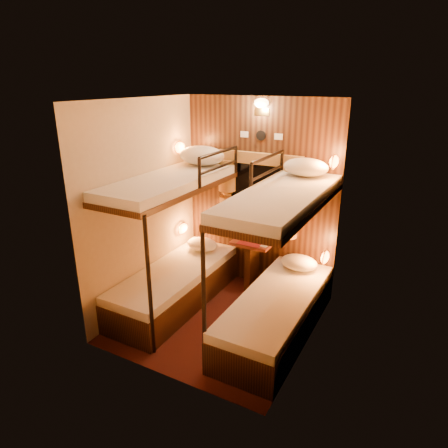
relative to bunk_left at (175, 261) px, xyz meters
The scene contains 22 objects.
floor 0.86m from the bunk_left, ahead, with size 2.10×2.10×0.00m, color #3D1110.
ceiling 1.95m from the bunk_left, ahead, with size 2.10×2.10×0.00m, color silver.
wall_back 1.34m from the bunk_left, 56.56° to the left, with size 2.40×2.40×0.00m, color #C6B293.
wall_front 1.44m from the bunk_left, 59.93° to the right, with size 2.40×2.40×0.00m, color #C6B293.
wall_left 0.74m from the bunk_left, 168.93° to the right, with size 2.40×2.40×0.00m, color #C6B293.
wall_right 1.77m from the bunk_left, ahead, with size 2.40×2.40×0.00m, color #C6B293.
back_panel 1.33m from the bunk_left, 56.16° to the left, with size 2.00×0.03×2.40m, color black.
bunk_left is the anchor object (origin of this frame).
bunk_right 1.30m from the bunk_left, ahead, with size 0.72×1.90×1.82m.
window 1.30m from the bunk_left, 55.30° to the left, with size 1.00×0.12×0.79m.
curtains 1.32m from the bunk_left, 54.32° to the left, with size 1.10×0.22×1.00m.
back_fixtures 2.03m from the bunk_left, 55.16° to the left, with size 0.54×0.09×0.48m.
reading_lamps 1.13m from the bunk_left, 44.25° to the left, with size 2.00×0.20×1.25m.
table 1.02m from the bunk_left, 50.33° to the left, with size 0.50×0.34×0.66m.
bottle_left 1.07m from the bunk_left, 50.10° to the left, with size 0.07×0.07×0.23m.
bottle_right 1.04m from the bunk_left, 50.48° to the left, with size 0.08×0.08×0.26m.
sachet_a 1.09m from the bunk_left, 40.01° to the left, with size 0.08×0.06×0.01m, color silver.
sachet_b 1.12m from the bunk_left, 50.07° to the left, with size 0.07×0.05×0.01m, color silver.
pillow_lower_left 0.62m from the bunk_left, 90.20° to the left, with size 0.42×0.30×0.17m, color silver.
pillow_lower_right 1.47m from the bunk_left, 27.86° to the left, with size 0.44×0.31×0.17m, color silver.
pillow_upper_left 1.32m from the bunk_left, 90.19° to the left, with size 0.59×0.42×0.23m, color silver.
pillow_upper_right 1.85m from the bunk_left, 27.74° to the left, with size 0.49×0.35×0.19m, color silver.
Camera 1 is at (1.90, -3.42, 2.58)m, focal length 32.00 mm.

